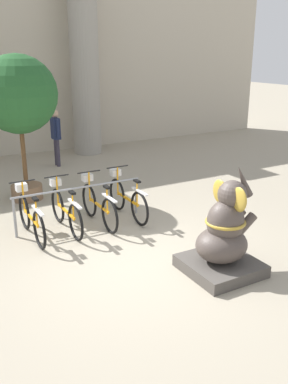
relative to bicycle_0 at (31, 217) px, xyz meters
The scene contains 11 objects.
ground_plane 2.23m from the bicycle_0, 55.42° to the right, with size 60.00×60.00×0.00m, color #9E937F.
building_facade 7.38m from the bicycle_0, 79.59° to the left, with size 20.00×0.20×6.00m.
column_right 7.11m from the bicycle_0, 59.09° to the left, with size 1.12×1.12×5.16m.
bike_rack 1.01m from the bicycle_0, ahead, with size 2.58×0.05×0.77m.
bicycle_0 is the anchor object (origin of this frame).
bicycle_1 0.66m from the bicycle_0, ahead, with size 0.48×1.67×0.96m.
bicycle_2 1.32m from the bicycle_0, ahead, with size 0.48×1.67×0.96m.
bicycle_3 1.98m from the bicycle_0, ahead, with size 0.48×1.67×0.96m.
elephant_statue 3.48m from the bicycle_0, 50.43° to the right, with size 1.06×1.06×1.68m.
person_pedestrian 5.12m from the bicycle_0, 66.31° to the left, with size 0.22×0.47×1.63m.
potted_tree 2.89m from the bicycle_0, 77.36° to the left, with size 1.68×1.68×3.19m.
Camera 1 is at (-2.97, -5.41, 3.25)m, focal length 40.00 mm.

